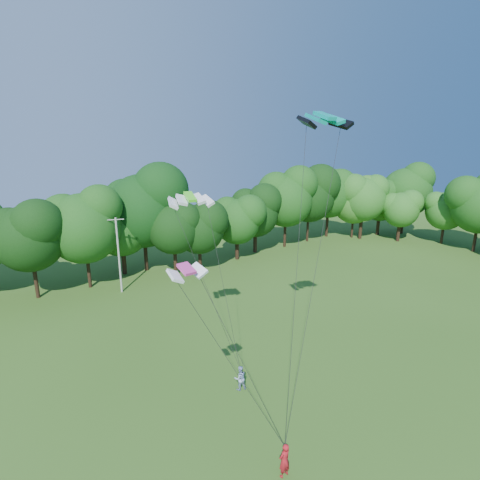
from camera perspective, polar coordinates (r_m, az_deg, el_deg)
utility_pole at (r=42.26m, az=-18.00°, el=-2.15°), size 1.65×0.47×8.37m
kite_flyer_left at (r=21.52m, az=6.78°, el=-30.36°), size 0.75×0.56×1.88m
kite_flyer_right at (r=26.60m, az=-0.01°, el=-20.28°), size 0.94×0.79×1.71m
kite_teal at (r=22.30m, az=12.76°, el=17.98°), size 3.11×1.45×0.58m
kite_green at (r=25.28m, az=-7.62°, el=6.56°), size 3.05×1.60×0.59m
kite_pink at (r=16.05m, az=-8.16°, el=-4.37°), size 1.77×1.05×0.37m
tree_back_center at (r=47.65m, az=-14.70°, el=5.92°), size 10.03×10.03×14.58m
tree_back_east at (r=65.89m, az=17.08°, el=6.31°), size 7.73×7.73×11.24m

